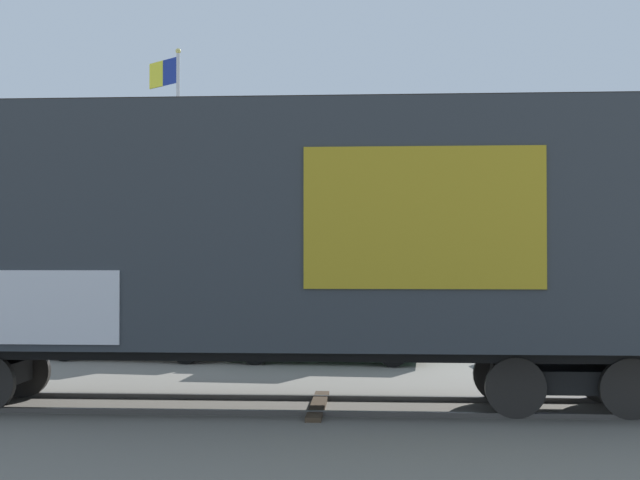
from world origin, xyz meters
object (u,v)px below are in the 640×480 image
at_px(freight_car, 253,232).
at_px(parked_car_white, 139,323).
at_px(flagpole, 172,149).
at_px(parked_car_green, 324,326).
at_px(parked_car_blue, 596,326).

distance_m(freight_car, parked_car_white, 7.65).
xyz_separation_m(freight_car, flagpole, (-4.73, 13.78, 3.16)).
distance_m(parked_car_white, parked_car_green, 4.50).
distance_m(parked_car_white, parked_car_blue, 10.82).
height_order(freight_car, parked_car_green, freight_car).
bearing_deg(parked_car_green, freight_car, -97.44).
height_order(freight_car, parked_car_white, freight_car).
height_order(flagpole, parked_car_white, flagpole).
height_order(freight_car, flagpole, flagpole).
height_order(parked_car_green, parked_car_blue, parked_car_green).
xyz_separation_m(parked_car_white, parked_car_green, (4.49, -0.30, -0.02)).
bearing_deg(flagpole, freight_car, -71.06).
distance_m(flagpole, parked_car_blue, 14.87).
bearing_deg(parked_car_white, flagpole, 97.94).
bearing_deg(freight_car, parked_car_blue, 42.10).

